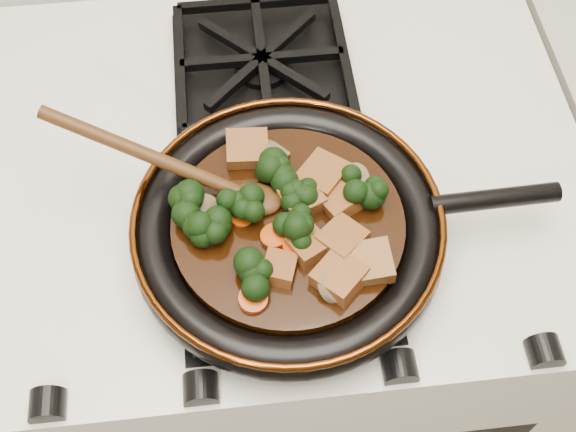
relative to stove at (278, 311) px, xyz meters
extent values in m
cube|color=silver|center=(0.00, 0.00, 0.00)|extent=(0.76, 0.60, 0.90)
cylinder|color=black|center=(0.00, -0.13, 0.48)|extent=(0.31, 0.31, 0.01)
torus|color=black|center=(0.00, -0.13, 0.49)|extent=(0.33, 0.33, 0.04)
torus|color=#4E230B|center=(0.00, -0.13, 0.51)|extent=(0.33, 0.33, 0.01)
cylinder|color=black|center=(0.23, -0.12, 0.51)|extent=(0.14, 0.02, 0.02)
cylinder|color=black|center=(0.00, -0.13, 0.50)|extent=(0.25, 0.25, 0.02)
cube|color=brown|center=(0.06, -0.11, 0.52)|extent=(0.05, 0.05, 0.03)
cube|color=brown|center=(0.05, -0.08, 0.52)|extent=(0.07, 0.06, 0.03)
cube|color=brown|center=(-0.01, -0.19, 0.52)|extent=(0.04, 0.04, 0.03)
cube|color=brown|center=(0.08, -0.19, 0.52)|extent=(0.04, 0.05, 0.03)
cube|color=brown|center=(0.02, -0.16, 0.52)|extent=(0.05, 0.05, 0.02)
cube|color=brown|center=(-0.03, -0.04, 0.52)|extent=(0.05, 0.05, 0.03)
cube|color=brown|center=(0.02, -0.11, 0.52)|extent=(0.05, 0.05, 0.02)
cube|color=brown|center=(0.06, -0.16, 0.52)|extent=(0.06, 0.06, 0.03)
cube|color=brown|center=(0.05, -0.20, 0.52)|extent=(0.06, 0.06, 0.03)
cylinder|color=#C43A05|center=(0.01, -0.16, 0.51)|extent=(0.03, 0.03, 0.01)
cylinder|color=#C43A05|center=(-0.05, -0.12, 0.51)|extent=(0.03, 0.03, 0.02)
cylinder|color=#C43A05|center=(-0.04, -0.22, 0.51)|extent=(0.03, 0.03, 0.01)
cylinder|color=#C43A05|center=(-0.01, -0.15, 0.51)|extent=(0.03, 0.03, 0.01)
cylinder|color=#C43A05|center=(0.07, -0.18, 0.51)|extent=(0.03, 0.03, 0.02)
cylinder|color=olive|center=(0.04, -0.21, 0.52)|extent=(0.04, 0.04, 0.03)
cylinder|color=olive|center=(0.08, -0.09, 0.52)|extent=(0.04, 0.04, 0.02)
cylinder|color=olive|center=(0.00, -0.04, 0.52)|extent=(0.05, 0.05, 0.03)
cylinder|color=olive|center=(-0.08, -0.11, 0.52)|extent=(0.04, 0.04, 0.03)
ellipsoid|color=#44250E|center=(-0.03, -0.10, 0.51)|extent=(0.07, 0.06, 0.02)
cylinder|color=#44250E|center=(-0.13, -0.06, 0.55)|extent=(0.02, 0.02, 0.24)
camera|label=1|loc=(-0.04, -0.52, 1.15)|focal=45.00mm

